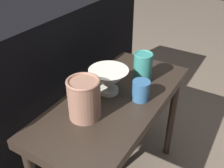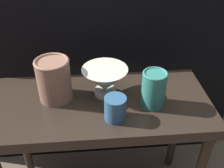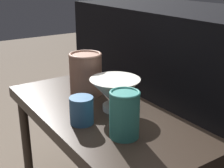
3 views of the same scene
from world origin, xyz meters
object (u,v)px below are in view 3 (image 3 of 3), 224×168
Objects in this scene: vase_colorful_right at (125,114)px; cup at (82,110)px; bowl at (115,93)px; vase_textured_left at (86,73)px.

cup is (-0.13, -0.06, -0.03)m from vase_colorful_right.
bowl is 0.18m from vase_colorful_right.
vase_colorful_right is 0.15m from cup.
vase_colorful_right is 1.60× the size of cup.
vase_textured_left is at bearing -177.36° from bowl.
bowl is at bearing 2.64° from vase_textured_left.
vase_textured_left is 1.87× the size of cup.
vase_colorful_right reaches higher than cup.
bowl is 0.18m from vase_textured_left.
vase_colorful_right reaches higher than bowl.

